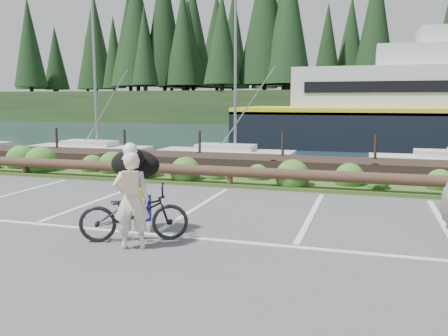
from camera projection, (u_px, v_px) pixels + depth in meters
The scene contains 7 objects.
ground at pixel (163, 229), 9.08m from camera, with size 72.00×72.00×0.00m, color #4D4D4F.
harbor_backdrop at pixel (350, 114), 83.23m from camera, with size 170.00×160.00×30.00m.
vegetation_strip at pixel (237, 182), 14.09m from camera, with size 34.00×1.60×0.10m, color #3D5B21.
log_rail at pixel (230, 187), 13.43m from camera, with size 32.00×0.30×0.60m, color #443021, non-canonical shape.
bicycle at pixel (134, 213), 8.26m from camera, with size 0.66×1.89×0.99m, color black.
cyclist at pixel (132, 200), 7.78m from camera, with size 0.59×0.39×1.63m, color silver.
dog at pixel (135, 165), 8.74m from camera, with size 0.96×0.47×0.56m, color black.
Camera 1 is at (3.71, -8.09, 2.44)m, focal length 38.00 mm.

